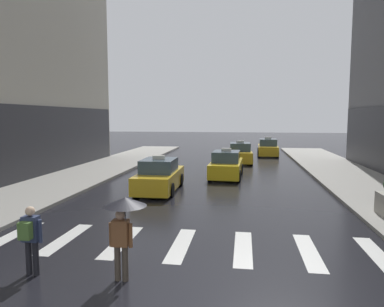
# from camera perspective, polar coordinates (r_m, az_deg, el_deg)

# --- Properties ---
(ground_plane) EXTENTS (160.00, 160.00, 0.00)m
(ground_plane) POSITION_cam_1_polar(r_m,az_deg,el_deg) (7.95, -5.94, -22.00)
(ground_plane) COLOR black
(crosswalk_markings) EXTENTS (11.30, 2.80, 0.01)m
(crosswalk_markings) POSITION_cam_1_polar(r_m,az_deg,el_deg) (10.62, -1.79, -14.53)
(crosswalk_markings) COLOR silver
(crosswalk_markings) RESTS_ON ground
(taxi_lead) EXTENTS (1.98, 4.56, 1.80)m
(taxi_lead) POSITION_cam_1_polar(r_m,az_deg,el_deg) (17.88, -5.30, -3.73)
(taxi_lead) COLOR gold
(taxi_lead) RESTS_ON ground
(taxi_second) EXTENTS (2.05, 4.60, 1.80)m
(taxi_second) POSITION_cam_1_polar(r_m,az_deg,el_deg) (21.97, 5.58, -1.93)
(taxi_second) COLOR yellow
(taxi_second) RESTS_ON ground
(taxi_third) EXTENTS (2.09, 4.61, 1.80)m
(taxi_third) POSITION_cam_1_polar(r_m,az_deg,el_deg) (29.11, 7.77, -0.03)
(taxi_third) COLOR gold
(taxi_third) RESTS_ON ground
(taxi_fourth) EXTENTS (2.02, 4.58, 1.80)m
(taxi_fourth) POSITION_cam_1_polar(r_m,az_deg,el_deg) (34.72, 12.18, 0.85)
(taxi_fourth) COLOR gold
(taxi_fourth) RESTS_ON ground
(pedestrian_with_umbrella) EXTENTS (0.96, 0.96, 1.94)m
(pedestrian_with_umbrella) POSITION_cam_1_polar(r_m,az_deg,el_deg) (8.14, -11.02, -9.88)
(pedestrian_with_umbrella) COLOR #473D33
(pedestrian_with_umbrella) RESTS_ON ground
(pedestrian_with_backpack) EXTENTS (0.55, 0.43, 1.65)m
(pedestrian_with_backpack) POSITION_cam_1_polar(r_m,az_deg,el_deg) (9.22, -24.72, -11.95)
(pedestrian_with_backpack) COLOR black
(pedestrian_with_backpack) RESTS_ON ground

